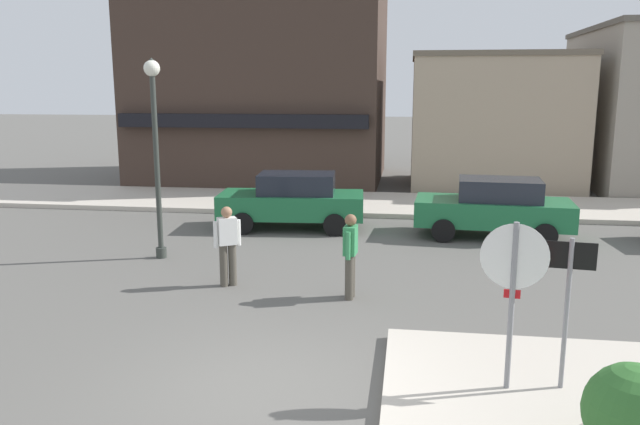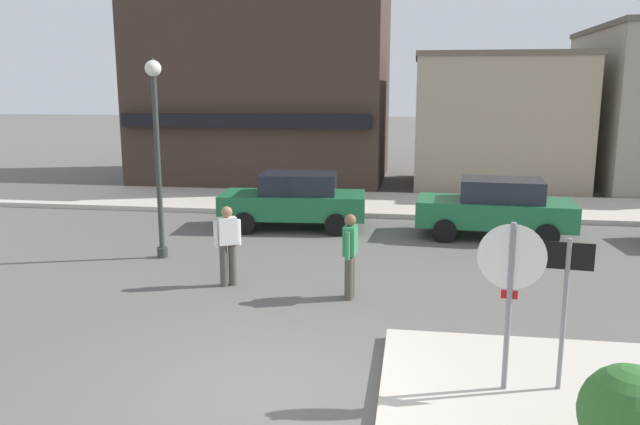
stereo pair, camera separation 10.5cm
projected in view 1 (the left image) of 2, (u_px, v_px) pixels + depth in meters
ground_plane at (265, 393)px, 8.08m from camera, size 160.00×160.00×0.00m
kerb_far at (355, 203)px, 20.94m from camera, size 80.00×4.00×0.15m
stop_sign at (513, 284)px, 7.65m from camera, size 0.82×0.12×2.30m
one_way_sign at (567, 299)px, 7.69m from camera, size 0.60×0.09×2.10m
lamp_post at (155, 130)px, 13.95m from camera, size 0.36×0.36×4.54m
parked_car_nearest at (293, 200)px, 17.43m from camera, size 4.12×2.11×1.56m
parked_car_second at (494, 207)px, 16.39m from camera, size 4.11×2.10×1.56m
pedestrian_crossing_near at (350, 253)px, 11.57m from camera, size 0.25×0.56×1.61m
pedestrian_crossing_far at (227, 244)px, 12.31m from camera, size 0.52×0.37×1.61m
building_corner_shop at (266, 77)px, 26.60m from camera, size 10.16×8.62×8.66m
building_storefront_left_near at (493, 121)px, 24.58m from camera, size 6.41×5.28×5.19m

